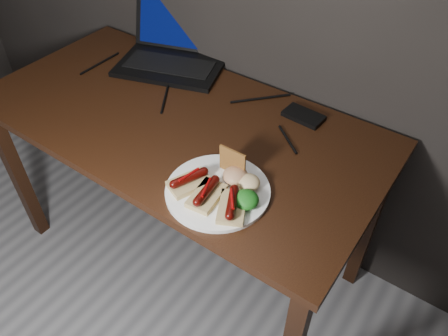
% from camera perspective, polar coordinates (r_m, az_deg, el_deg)
% --- Properties ---
extents(desk, '(1.40, 0.70, 0.75)m').
position_cam_1_polar(desk, '(1.53, -6.02, 3.83)').
color(desk, '#331C0C').
rests_on(desk, ground).
extents(laptop, '(0.48, 0.44, 0.25)m').
position_cam_1_polar(laptop, '(1.77, -6.47, 15.23)').
color(laptop, black).
rests_on(laptop, desk).
extents(hard_drive, '(0.14, 0.08, 0.02)m').
position_cam_1_polar(hard_drive, '(1.49, 10.34, 6.72)').
color(hard_drive, black).
rests_on(hard_drive, desk).
extents(desk_cables, '(0.90, 0.36, 0.01)m').
position_cam_1_polar(desk_cables, '(1.58, -3.91, 9.53)').
color(desk_cables, black).
rests_on(desk_cables, desk).
extents(plate, '(0.31, 0.31, 0.01)m').
position_cam_1_polar(plate, '(1.21, -0.82, -3.00)').
color(plate, white).
rests_on(plate, desk).
extents(bread_sausage_left, '(0.11, 0.13, 0.04)m').
position_cam_1_polar(bread_sausage_left, '(1.21, -4.55, -1.68)').
color(bread_sausage_left, '#E1CC84').
rests_on(bread_sausage_left, plate).
extents(bread_sausage_center, '(0.08, 0.12, 0.04)m').
position_cam_1_polar(bread_sausage_center, '(1.17, -2.30, -3.35)').
color(bread_sausage_center, '#E1CC84').
rests_on(bread_sausage_center, plate).
extents(bread_sausage_right, '(0.11, 0.13, 0.04)m').
position_cam_1_polar(bread_sausage_right, '(1.14, 1.06, -4.85)').
color(bread_sausage_right, '#E1CC84').
rests_on(bread_sausage_right, plate).
extents(crispbread, '(0.08, 0.01, 0.08)m').
position_cam_1_polar(crispbread, '(1.22, 1.11, 0.82)').
color(crispbread, '#AB6F2F').
rests_on(crispbread, plate).
extents(salad_greens, '(0.07, 0.07, 0.04)m').
position_cam_1_polar(salad_greens, '(1.15, 2.87, -4.14)').
color(salad_greens, '#104F0F').
rests_on(salad_greens, plate).
extents(salsa_mound, '(0.07, 0.07, 0.04)m').
position_cam_1_polar(salsa_mound, '(1.22, 1.50, -0.98)').
color(salsa_mound, maroon).
rests_on(salsa_mound, plate).
extents(coleslaw_mound, '(0.06, 0.06, 0.04)m').
position_cam_1_polar(coleslaw_mound, '(1.20, 3.23, -1.88)').
color(coleslaw_mound, beige).
rests_on(coleslaw_mound, plate).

